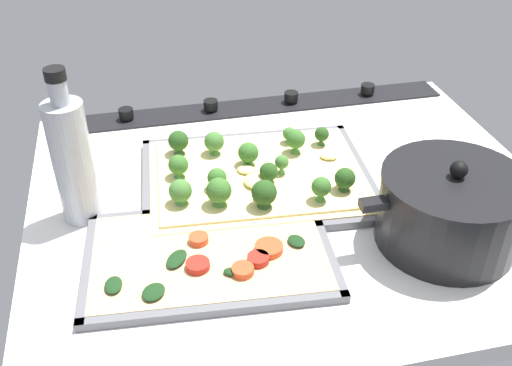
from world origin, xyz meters
TOP-DOWN VIEW (x-y plane):
  - ground_plane at (0.00, 0.00)cm, footprint 82.37×69.11cm
  - stove_control_panel at (0.00, -31.06)cm, footprint 79.07×7.00cm
  - baking_tray_front at (4.79, -5.04)cm, footprint 38.96×31.23cm
  - broccoli_pizza at (5.36, -4.51)cm, footprint 36.40×28.67cm
  - baking_tray_back at (15.38, 11.93)cm, footprint 35.68×24.51cm
  - veggie_pizza_back at (15.21, 12.24)cm, footprint 33.10×21.93cm
  - cooking_pot at (-18.19, 15.20)cm, footprint 26.94×20.14cm
  - oil_bottle at (32.49, -2.05)cm, footprint 5.74×5.74cm

SIDE VIEW (x-z plane):
  - ground_plane at x=0.00cm, z-range -3.00..0.00cm
  - baking_tray_front at x=4.79cm, z-range -0.29..1.01cm
  - baking_tray_back at x=15.38cm, z-range -0.27..1.03cm
  - stove_control_panel at x=0.00cm, z-range -0.75..1.85cm
  - veggie_pizza_back at x=15.21cm, z-range 0.11..2.01cm
  - broccoli_pizza at x=5.36cm, z-range -0.86..5.05cm
  - cooking_pot at x=-18.19cm, z-range -1.15..12.15cm
  - oil_bottle at x=32.49cm, z-range -1.88..22.16cm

